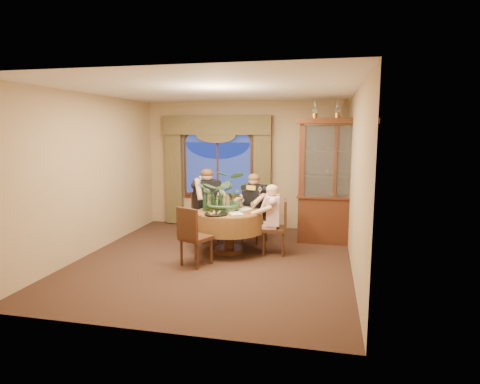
% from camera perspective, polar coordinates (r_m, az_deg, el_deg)
% --- Properties ---
extents(floor, '(5.00, 5.00, 0.00)m').
position_cam_1_polar(floor, '(6.89, -3.69, -9.59)').
color(floor, black).
rests_on(floor, ground).
extents(wall_back, '(4.50, 0.00, 4.50)m').
position_cam_1_polar(wall_back, '(9.00, 0.63, 3.88)').
color(wall_back, '#9B7E58').
rests_on(wall_back, ground).
extents(wall_right, '(0.00, 5.00, 5.00)m').
position_cam_1_polar(wall_right, '(6.34, 16.12, 1.47)').
color(wall_right, '#9B7E58').
rests_on(wall_right, ground).
extents(ceiling, '(5.00, 5.00, 0.00)m').
position_cam_1_polar(ceiling, '(6.57, -3.94, 14.27)').
color(ceiling, white).
rests_on(ceiling, wall_back).
extents(window, '(1.62, 0.10, 1.32)m').
position_cam_1_polar(window, '(9.08, -3.18, 3.28)').
color(window, navy).
rests_on(window, wall_back).
extents(arched_transom, '(1.60, 0.06, 0.44)m').
position_cam_1_polar(arched_transom, '(9.04, -3.22, 8.20)').
color(arched_transom, navy).
rests_on(arched_transom, wall_back).
extents(drapery_left, '(0.38, 0.14, 2.32)m').
position_cam_1_polar(drapery_left, '(9.38, -9.34, 2.61)').
color(drapery_left, '#483E25').
rests_on(drapery_left, floor).
extents(drapery_right, '(0.38, 0.14, 2.32)m').
position_cam_1_polar(drapery_right, '(8.83, 3.20, 2.33)').
color(drapery_right, '#483E25').
rests_on(drapery_right, floor).
extents(swag_valance, '(2.45, 0.16, 0.42)m').
position_cam_1_polar(swag_valance, '(8.97, -3.37, 9.47)').
color(swag_valance, '#483E25').
rests_on(swag_valance, wall_back).
extents(dining_table, '(1.33, 1.33, 0.75)m').
position_cam_1_polar(dining_table, '(7.20, -1.56, -5.66)').
color(dining_table, maroon).
rests_on(dining_table, floor).
extents(china_cabinet, '(1.47, 0.58, 2.39)m').
position_cam_1_polar(china_cabinet, '(7.92, 13.33, 1.47)').
color(china_cabinet, '#3A1C12').
rests_on(china_cabinet, floor).
extents(oil_lamp_left, '(0.11, 0.11, 0.34)m').
position_cam_1_polar(oil_lamp_left, '(7.87, 10.59, 11.48)').
color(oil_lamp_left, '#A5722D').
rests_on(oil_lamp_left, china_cabinet).
extents(oil_lamp_center, '(0.11, 0.11, 0.34)m').
position_cam_1_polar(oil_lamp_center, '(7.87, 13.69, 11.38)').
color(oil_lamp_center, '#A5722D').
rests_on(oil_lamp_center, china_cabinet).
extents(oil_lamp_right, '(0.11, 0.11, 0.34)m').
position_cam_1_polar(oil_lamp_right, '(7.88, 16.77, 11.25)').
color(oil_lamp_right, '#A5722D').
rests_on(oil_lamp_right, china_cabinet).
extents(chair_right, '(0.46, 0.46, 0.96)m').
position_cam_1_polar(chair_right, '(7.10, 4.82, -5.01)').
color(chair_right, black).
rests_on(chair_right, floor).
extents(chair_back_right, '(0.54, 0.54, 0.96)m').
position_cam_1_polar(chair_back_right, '(7.88, 2.08, -3.61)').
color(chair_back_right, black).
rests_on(chair_back_right, floor).
extents(chair_back, '(0.59, 0.59, 0.96)m').
position_cam_1_polar(chair_back, '(7.91, -4.85, -3.58)').
color(chair_back, black).
rests_on(chair_back, floor).
extents(chair_front_left, '(0.56, 0.56, 0.96)m').
position_cam_1_polar(chair_front_left, '(6.54, -6.26, -6.25)').
color(chair_front_left, black).
rests_on(chair_front_left, floor).
extents(person_pink, '(0.45, 0.49, 1.24)m').
position_cam_1_polar(person_pink, '(7.08, 4.69, -3.89)').
color(person_pink, '#D2A7AE').
rests_on(person_pink, floor).
extents(person_back, '(0.70, 0.70, 1.44)m').
position_cam_1_polar(person_back, '(7.85, -4.74, -1.89)').
color(person_back, black).
rests_on(person_back, floor).
extents(person_scarf, '(0.62, 0.60, 1.35)m').
position_cam_1_polar(person_scarf, '(7.77, 2.04, -2.30)').
color(person_scarf, black).
rests_on(person_scarf, floor).
extents(stoneware_vase, '(0.15, 0.15, 0.27)m').
position_cam_1_polar(stoneware_vase, '(7.24, -1.99, -1.42)').
color(stoneware_vase, '#94755D').
rests_on(stoneware_vase, dining_table).
extents(centerpiece_plant, '(0.95, 1.06, 0.82)m').
position_cam_1_polar(centerpiece_plant, '(7.17, -2.05, 2.31)').
color(centerpiece_plant, '#355836').
rests_on(centerpiece_plant, dining_table).
extents(olive_bowl, '(0.16, 0.16, 0.05)m').
position_cam_1_polar(olive_bowl, '(7.07, -1.41, -2.61)').
color(olive_bowl, '#545B2F').
rests_on(olive_bowl, dining_table).
extents(cheese_platter, '(0.40, 0.40, 0.02)m').
position_cam_1_polar(cheese_platter, '(6.82, -3.42, -3.15)').
color(cheese_platter, black).
rests_on(cheese_platter, dining_table).
extents(wine_bottle_0, '(0.07, 0.07, 0.33)m').
position_cam_1_polar(wine_bottle_0, '(7.13, -3.85, -1.37)').
color(wine_bottle_0, black).
rests_on(wine_bottle_0, dining_table).
extents(wine_bottle_1, '(0.07, 0.07, 0.33)m').
position_cam_1_polar(wine_bottle_1, '(7.33, -3.00, -1.09)').
color(wine_bottle_1, black).
rests_on(wine_bottle_1, dining_table).
extents(wine_bottle_2, '(0.07, 0.07, 0.33)m').
position_cam_1_polar(wine_bottle_2, '(7.17, -3.11, -1.31)').
color(wine_bottle_2, tan).
rests_on(wine_bottle_2, dining_table).
extents(wine_bottle_3, '(0.07, 0.07, 0.33)m').
position_cam_1_polar(wine_bottle_3, '(7.10, -5.01, -1.43)').
color(wine_bottle_3, black).
rests_on(wine_bottle_3, dining_table).
extents(wine_bottle_4, '(0.07, 0.07, 0.33)m').
position_cam_1_polar(wine_bottle_4, '(7.08, -2.87, -1.43)').
color(wine_bottle_4, black).
rests_on(wine_bottle_4, dining_table).
extents(wine_bottle_5, '(0.07, 0.07, 0.33)m').
position_cam_1_polar(wine_bottle_5, '(7.30, -4.37, -1.14)').
color(wine_bottle_5, tan).
rests_on(wine_bottle_5, dining_table).
extents(tasting_paper_0, '(0.33, 0.36, 0.00)m').
position_cam_1_polar(tasting_paper_0, '(6.92, -0.59, -3.02)').
color(tasting_paper_0, white).
rests_on(tasting_paper_0, dining_table).
extents(tasting_paper_1, '(0.33, 0.36, 0.00)m').
position_cam_1_polar(tasting_paper_1, '(7.26, 0.60, -2.47)').
color(tasting_paper_1, white).
rests_on(tasting_paper_1, dining_table).
extents(wine_glass_person_pink, '(0.07, 0.07, 0.18)m').
position_cam_1_polar(wine_glass_person_pink, '(7.05, 1.77, -2.09)').
color(wine_glass_person_pink, silver).
rests_on(wine_glass_person_pink, dining_table).
extents(wine_glass_person_back, '(0.07, 0.07, 0.18)m').
position_cam_1_polar(wine_glass_person_back, '(7.45, -3.21, -1.51)').
color(wine_glass_person_back, silver).
rests_on(wine_glass_person_back, dining_table).
extents(wine_glass_person_scarf, '(0.07, 0.07, 0.18)m').
position_cam_1_polar(wine_glass_person_scarf, '(7.42, 0.37, -1.54)').
color(wine_glass_person_scarf, silver).
rests_on(wine_glass_person_scarf, dining_table).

